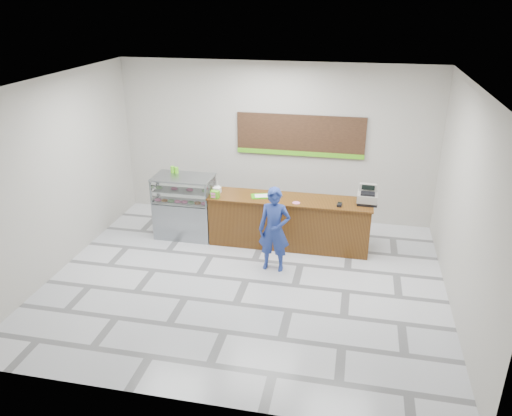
% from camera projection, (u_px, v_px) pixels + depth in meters
% --- Properties ---
extents(floor, '(7.00, 7.00, 0.00)m').
position_uv_depth(floor, '(246.00, 280.00, 9.02)').
color(floor, silver).
rests_on(floor, ground).
extents(back_wall, '(7.00, 0.00, 7.00)m').
position_uv_depth(back_wall, '(275.00, 142.00, 11.03)').
color(back_wall, '#BBB6AC').
rests_on(back_wall, floor).
extents(ceiling, '(7.00, 7.00, 0.00)m').
position_uv_depth(ceiling, '(244.00, 84.00, 7.64)').
color(ceiling, silver).
rests_on(ceiling, back_wall).
extents(sales_counter, '(3.26, 0.76, 1.03)m').
position_uv_depth(sales_counter, '(289.00, 222.00, 10.11)').
color(sales_counter, brown).
rests_on(sales_counter, floor).
extents(display_case, '(1.22, 0.72, 1.33)m').
position_uv_depth(display_case, '(185.00, 206.00, 10.46)').
color(display_case, gray).
rests_on(display_case, floor).
extents(menu_board, '(2.80, 0.06, 0.90)m').
position_uv_depth(menu_board, '(300.00, 136.00, 10.82)').
color(menu_board, black).
rests_on(menu_board, back_wall).
extents(cash_register, '(0.40, 0.42, 0.36)m').
position_uv_depth(cash_register, '(367.00, 197.00, 9.63)').
color(cash_register, black).
rests_on(cash_register, sales_counter).
extents(card_terminal, '(0.10, 0.18, 0.04)m').
position_uv_depth(card_terminal, '(340.00, 205.00, 9.56)').
color(card_terminal, black).
rests_on(card_terminal, sales_counter).
extents(serving_tray, '(0.42, 0.36, 0.02)m').
position_uv_depth(serving_tray, '(260.00, 196.00, 10.00)').
color(serving_tray, '#38BA0F').
rests_on(serving_tray, sales_counter).
extents(napkin_box, '(0.15, 0.15, 0.12)m').
position_uv_depth(napkin_box, '(217.00, 190.00, 10.17)').
color(napkin_box, white).
rests_on(napkin_box, sales_counter).
extents(straw_cup, '(0.08, 0.08, 0.12)m').
position_uv_depth(straw_cup, '(218.00, 189.00, 10.23)').
color(straw_cup, silver).
rests_on(straw_cup, sales_counter).
extents(promo_box, '(0.18, 0.13, 0.15)m').
position_uv_depth(promo_box, '(215.00, 194.00, 9.91)').
color(promo_box, '#59BE1B').
rests_on(promo_box, sales_counter).
extents(donut_decal, '(0.15, 0.15, 0.00)m').
position_uv_depth(donut_decal, '(296.00, 203.00, 9.70)').
color(donut_decal, pink).
rests_on(donut_decal, sales_counter).
extents(green_cup_left, '(0.09, 0.09, 0.14)m').
position_uv_depth(green_cup_left, '(173.00, 169.00, 10.41)').
color(green_cup_left, '#59BE1B').
rests_on(green_cup_left, display_case).
extents(green_cup_right, '(0.08, 0.08, 0.13)m').
position_uv_depth(green_cup_right, '(177.00, 170.00, 10.39)').
color(green_cup_right, '#59BE1B').
rests_on(green_cup_right, display_case).
extents(customer, '(0.60, 0.41, 1.61)m').
position_uv_depth(customer, '(274.00, 230.00, 9.11)').
color(customer, navy).
rests_on(customer, floor).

